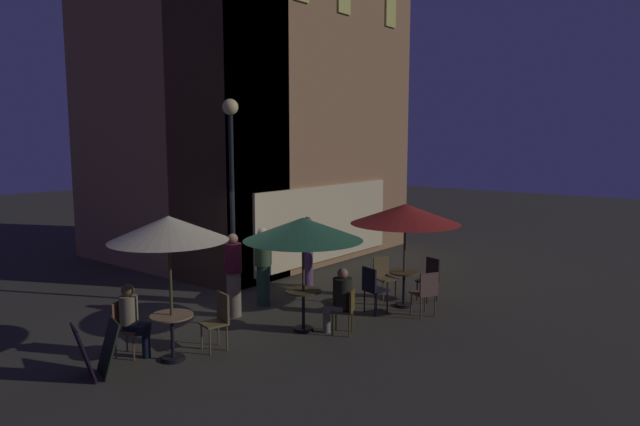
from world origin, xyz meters
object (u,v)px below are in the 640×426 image
object	(u,v)px
patio_umbrella_0	(303,229)
cafe_chair_1	(124,323)
patron_standing_4	(307,251)
cafe_chair_3	(383,274)
patio_umbrella_2	(405,214)
patron_seated_1	(132,316)
street_lamp_near_corner	(231,162)
cafe_chair_0	(347,307)
cafe_chair_6	(430,276)
patron_standing_3	(234,275)
cafe_table_0	(303,302)
cafe_chair_4	(373,286)
cafe_chair_2	(219,316)
cafe_table_2	(404,283)
menu_sandwich_board	(96,350)
cafe_chair_5	(426,290)
patio_umbrella_1	(169,229)
cafe_table_1	(172,328)
patron_seated_0	(340,297)
patron_standing_2	(263,266)

from	to	relation	value
patio_umbrella_0	cafe_chair_1	xyz separation A→B (m)	(-2.81, 1.54, -1.38)
cafe_chair_1	patron_standing_4	distance (m)	5.36
cafe_chair_3	patron_standing_4	world-z (taller)	patron_standing_4
patio_umbrella_2	patron_seated_1	distance (m)	5.84
street_lamp_near_corner	cafe_chair_0	bearing A→B (deg)	-88.75
patio_umbrella_0	cafe_chair_3	xyz separation A→B (m)	(2.87, 0.03, -1.39)
cafe_chair_6	patron_standing_3	xyz separation A→B (m)	(-3.52, 2.60, 0.30)
cafe_table_0	cafe_chair_3	distance (m)	2.87
street_lamp_near_corner	patron_standing_3	xyz separation A→B (m)	(-0.50, -0.54, -2.26)
street_lamp_near_corner	patio_umbrella_2	xyz separation A→B (m)	(2.25, -2.91, -1.11)
cafe_chair_0	patio_umbrella_2	bearing A→B (deg)	-113.28
patron_seated_1	cafe_chair_3	bearing A→B (deg)	51.25
cafe_chair_4	patron_standing_4	bearing A→B (deg)	87.61
cafe_chair_1	patron_standing_4	xyz separation A→B (m)	(5.33, 0.45, 0.32)
cafe_table_0	cafe_chair_2	size ratio (longest dim) A/B	0.80
cafe_table_2	patio_umbrella_0	xyz separation A→B (m)	(-2.54, 0.70, 1.43)
street_lamp_near_corner	patio_umbrella_0	distance (m)	2.52
cafe_chair_3	menu_sandwich_board	bearing A→B (deg)	-75.27
cafe_chair_3	cafe_chair_5	distance (m)	1.61
patio_umbrella_1	menu_sandwich_board	bearing A→B (deg)	162.65
cafe_table_1	cafe_chair_4	xyz separation A→B (m)	(4.13, -1.19, 0.04)
cafe_table_1	cafe_chair_6	xyz separation A→B (m)	(5.75, -1.67, 0.01)
cafe_table_2	patron_seated_1	xyz separation A→B (m)	(-5.28, 2.10, 0.18)
patio_umbrella_2	patron_seated_0	xyz separation A→B (m)	(-2.24, 0.06, -1.31)
patio_umbrella_1	patron_seated_0	world-z (taller)	patio_umbrella_1
patio_umbrella_0	cafe_table_0	bearing A→B (deg)	0.00
street_lamp_near_corner	patron_seated_0	distance (m)	3.74
patio_umbrella_0	cafe_chair_4	world-z (taller)	patio_umbrella_0
cafe_table_0	cafe_chair_6	size ratio (longest dim) A/B	0.82
street_lamp_near_corner	patio_umbrella_1	bearing A→B (deg)	-151.76
patio_umbrella_2	patron_standing_2	xyz separation A→B (m)	(-1.83, 2.44, -1.15)
cafe_chair_2	patron_seated_0	world-z (taller)	patron_seated_0
cafe_table_1	cafe_chair_6	bearing A→B (deg)	-16.20
street_lamp_near_corner	patron_seated_0	xyz separation A→B (m)	(0.01, -2.85, -2.42)
cafe_chair_0	cafe_chair_1	bearing A→B (deg)	29.10
cafe_table_1	patio_umbrella_2	world-z (taller)	patio_umbrella_2
patron_standing_2	cafe_chair_1	bearing A→B (deg)	-9.05
cafe_table_0	patio_umbrella_2	xyz separation A→B (m)	(2.54, -0.70, 1.47)
patron_standing_3	cafe_chair_1	bearing A→B (deg)	-109.35
patio_umbrella_0	patron_seated_1	bearing A→B (deg)	152.94
menu_sandwich_board	patio_umbrella_2	world-z (taller)	patio_umbrella_2
cafe_chair_0	cafe_chair_4	bearing A→B (deg)	-101.78
cafe_chair_2	patio_umbrella_0	bearing A→B (deg)	175.76
cafe_chair_4	cafe_chair_2	bearing A→B (deg)	179.83
cafe_table_1	cafe_chair_3	xyz separation A→B (m)	(5.31, -0.71, 0.00)
cafe_table_0	patron_seated_0	world-z (taller)	patron_seated_0
cafe_chair_0	patron_seated_1	size ratio (longest dim) A/B	0.69
cafe_chair_0	cafe_chair_6	size ratio (longest dim) A/B	0.89
cafe_chair_1	cafe_chair_4	size ratio (longest dim) A/B	0.95
cafe_chair_2	cafe_chair_4	xyz separation A→B (m)	(3.31, -0.99, 0.01)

